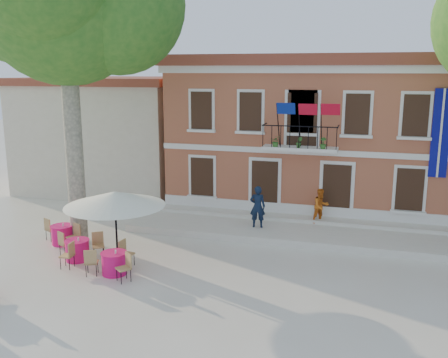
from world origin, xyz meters
The scene contains 10 objects.
ground centered at (0.00, 0.00, 0.00)m, with size 90.00×90.00×0.00m, color beige.
main_building centered at (2.00, 9.99, 3.78)m, with size 13.50×9.59×7.50m.
neighbor_west centered at (-9.50, 11.00, 3.22)m, with size 9.40×9.40×6.40m.
terrace centered at (2.00, 4.40, 0.15)m, with size 14.00×3.40×0.30m, color silver.
patio_umbrella centered at (-3.62, -0.55, 2.37)m, with size 3.55×3.55×2.64m.
pedestrian_navy centered at (0.51, 4.04, 1.19)m, with size 0.65×0.43×1.79m, color black.
pedestrian_orange centered at (3.01, 5.33, 1.07)m, with size 0.75×0.58×1.54m, color orange.
cafe_table_0 centered at (-5.13, -0.76, 0.43)m, with size 1.87×1.69×0.95m.
cafe_table_1 centered at (-3.22, -1.52, 0.43)m, with size 1.85×1.74×0.95m.
cafe_table_3 centered at (-6.67, 0.60, 0.42)m, with size 1.93×1.15×0.95m.
Camera 1 is at (4.83, -15.75, 6.79)m, focal length 40.00 mm.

